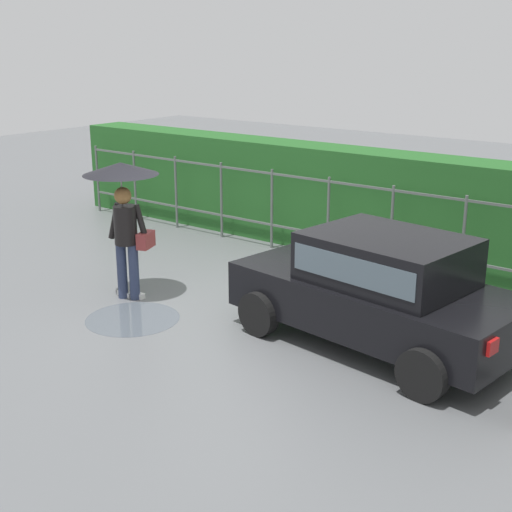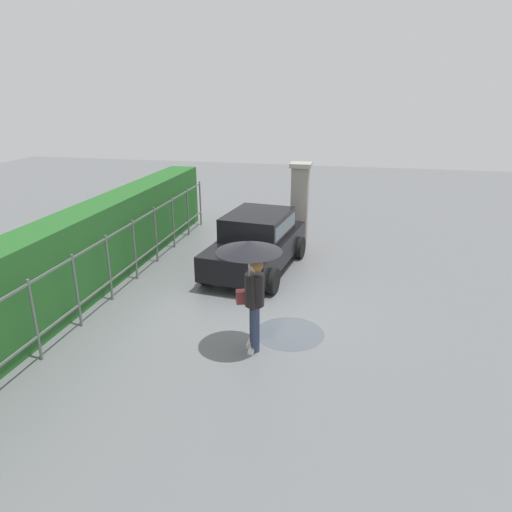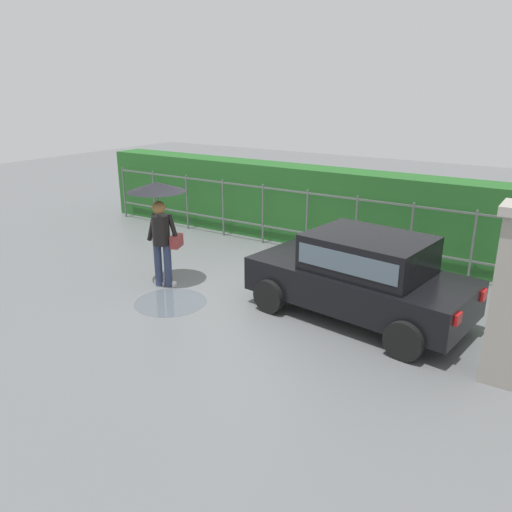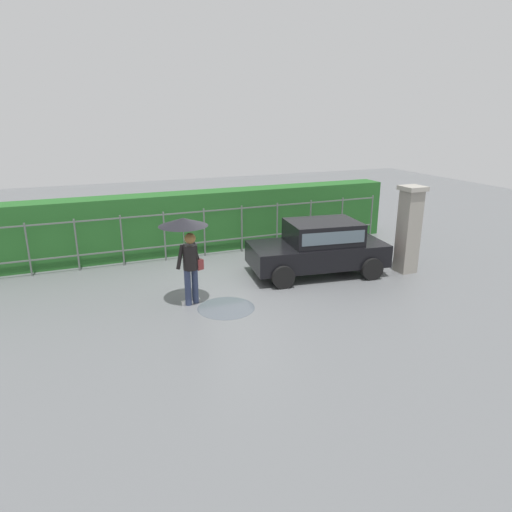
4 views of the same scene
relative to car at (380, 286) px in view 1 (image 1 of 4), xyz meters
name	(u,v)px [view 1 (image 1 of 4)]	position (x,y,z in m)	size (l,w,h in m)	color
ground_plane	(224,312)	(-2.31, -0.32, -0.80)	(40.00, 40.00, 0.00)	slate
car	(380,286)	(0.00, 0.00, 0.00)	(3.90, 2.24, 1.48)	black
pedestrian	(123,196)	(-3.87, -0.72, 0.77)	(1.11, 1.11, 2.06)	#2D3856
fence_section	(328,215)	(-2.48, 2.75, 0.02)	(12.38, 0.05, 1.50)	#59605B
hedge_row	(350,201)	(-2.48, 3.47, 0.15)	(13.33, 0.90, 1.90)	#235B23
puddle_near	(133,319)	(-3.15, -1.31, -0.80)	(1.33, 1.33, 0.00)	#4C545B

